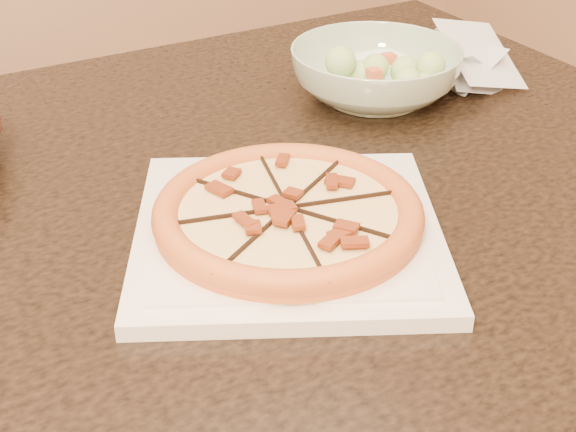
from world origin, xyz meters
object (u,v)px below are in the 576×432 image
Objects in this scene: dining_table at (150,270)px; pizza at (288,213)px; plate at (288,231)px; salad_bowl at (375,74)px.

pizza is (0.12, -0.13, 0.12)m from dining_table.
dining_table is 3.83× the size of plate.
salad_bowl is at bearing 46.88° from pizza.
salad_bowl is at bearing 21.86° from dining_table.
pizza reaches higher than dining_table.
plate reaches higher than dining_table.
salad_bowl reaches higher than plate.
salad_bowl is (0.40, 0.16, 0.13)m from dining_table.
salad_bowl is (0.27, 0.29, 0.00)m from pizza.
dining_table is 6.51× the size of salad_bowl.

